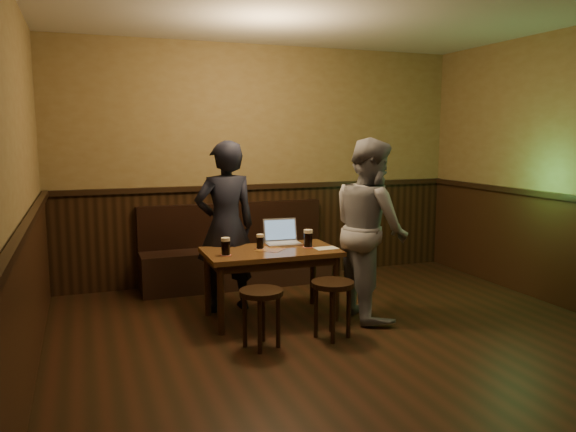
{
  "coord_description": "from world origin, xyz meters",
  "views": [
    {
      "loc": [
        -2.08,
        -3.48,
        1.75
      ],
      "look_at": [
        -0.29,
        1.37,
        1.0
      ],
      "focal_mm": 35.0,
      "sensor_mm": 36.0,
      "label": 1
    }
  ],
  "objects_px": {
    "stool_left": "(261,301)",
    "pint_left": "(226,246)",
    "pint_mid": "(260,241)",
    "laptop": "(282,237)",
    "person_suit": "(226,227)",
    "pub_table": "(271,259)",
    "bench": "(236,259)",
    "stool_right": "(333,293)",
    "person_grey": "(370,228)",
    "pint_right": "(308,238)"
  },
  "relations": [
    {
      "from": "stool_left",
      "to": "pint_left",
      "type": "xyz_separation_m",
      "value": [
        -0.15,
        0.59,
        0.36
      ]
    },
    {
      "from": "pint_mid",
      "to": "laptop",
      "type": "bearing_deg",
      "value": 32.55
    },
    {
      "from": "person_suit",
      "to": "laptop",
      "type": "bearing_deg",
      "value": 158.46
    },
    {
      "from": "pub_table",
      "to": "laptop",
      "type": "relative_size",
      "value": 3.49
    },
    {
      "from": "pint_mid",
      "to": "pub_table",
      "type": "bearing_deg",
      "value": -36.72
    },
    {
      "from": "bench",
      "to": "stool_right",
      "type": "bearing_deg",
      "value": -80.43
    },
    {
      "from": "stool_right",
      "to": "person_grey",
      "type": "height_order",
      "value": "person_grey"
    },
    {
      "from": "person_grey",
      "to": "laptop",
      "type": "bearing_deg",
      "value": 57.82
    },
    {
      "from": "stool_right",
      "to": "pint_right",
      "type": "xyz_separation_m",
      "value": [
        0.05,
        0.67,
        0.36
      ]
    },
    {
      "from": "stool_right",
      "to": "laptop",
      "type": "relative_size",
      "value": 1.39
    },
    {
      "from": "stool_left",
      "to": "pint_mid",
      "type": "xyz_separation_m",
      "value": [
        0.23,
        0.75,
        0.35
      ]
    },
    {
      "from": "stool_right",
      "to": "bench",
      "type": "bearing_deg",
      "value": 99.57
    },
    {
      "from": "stool_right",
      "to": "laptop",
      "type": "bearing_deg",
      "value": 98.07
    },
    {
      "from": "laptop",
      "to": "person_grey",
      "type": "xyz_separation_m",
      "value": [
        0.72,
        -0.51,
        0.13
      ]
    },
    {
      "from": "bench",
      "to": "laptop",
      "type": "distance_m",
      "value": 1.14
    },
    {
      "from": "pint_mid",
      "to": "laptop",
      "type": "relative_size",
      "value": 0.4
    },
    {
      "from": "pint_mid",
      "to": "pint_right",
      "type": "xyz_separation_m",
      "value": [
        0.46,
        -0.08,
        0.02
      ]
    },
    {
      "from": "bench",
      "to": "laptop",
      "type": "xyz_separation_m",
      "value": [
        0.2,
        -1.04,
        0.42
      ]
    },
    {
      "from": "bench",
      "to": "person_grey",
      "type": "distance_m",
      "value": 1.88
    },
    {
      "from": "bench",
      "to": "pint_mid",
      "type": "height_order",
      "value": "bench"
    },
    {
      "from": "bench",
      "to": "pub_table",
      "type": "height_order",
      "value": "bench"
    },
    {
      "from": "pint_left",
      "to": "pint_right",
      "type": "xyz_separation_m",
      "value": [
        0.84,
        0.09,
        0.01
      ]
    },
    {
      "from": "pint_right",
      "to": "person_suit",
      "type": "height_order",
      "value": "person_suit"
    },
    {
      "from": "bench",
      "to": "pint_right",
      "type": "bearing_deg",
      "value": -73.79
    },
    {
      "from": "pint_left",
      "to": "laptop",
      "type": "distance_m",
      "value": 0.75
    },
    {
      "from": "stool_left",
      "to": "person_grey",
      "type": "distance_m",
      "value": 1.38
    },
    {
      "from": "pub_table",
      "to": "pint_left",
      "type": "distance_m",
      "value": 0.5
    },
    {
      "from": "stool_right",
      "to": "pint_right",
      "type": "height_order",
      "value": "pint_right"
    },
    {
      "from": "pub_table",
      "to": "stool_left",
      "type": "xyz_separation_m",
      "value": [
        -0.31,
        -0.69,
        -0.19
      ]
    },
    {
      "from": "laptop",
      "to": "pint_right",
      "type": "bearing_deg",
      "value": -51.53
    },
    {
      "from": "stool_left",
      "to": "stool_right",
      "type": "xyz_separation_m",
      "value": [
        0.64,
        0.0,
        0.01
      ]
    },
    {
      "from": "pint_right",
      "to": "laptop",
      "type": "relative_size",
      "value": 0.48
    },
    {
      "from": "stool_left",
      "to": "stool_right",
      "type": "bearing_deg",
      "value": 0.35
    },
    {
      "from": "stool_right",
      "to": "person_grey",
      "type": "distance_m",
      "value": 0.85
    },
    {
      "from": "stool_left",
      "to": "person_suit",
      "type": "relative_size",
      "value": 0.29
    },
    {
      "from": "stool_left",
      "to": "pint_mid",
      "type": "bearing_deg",
      "value": 73.14
    },
    {
      "from": "pub_table",
      "to": "pint_right",
      "type": "relative_size",
      "value": 7.22
    },
    {
      "from": "bench",
      "to": "pint_left",
      "type": "distance_m",
      "value": 1.52
    },
    {
      "from": "laptop",
      "to": "person_grey",
      "type": "bearing_deg",
      "value": -31.36
    },
    {
      "from": "pint_left",
      "to": "person_suit",
      "type": "relative_size",
      "value": 0.1
    },
    {
      "from": "laptop",
      "to": "person_suit",
      "type": "height_order",
      "value": "person_suit"
    },
    {
      "from": "laptop",
      "to": "pint_left",
      "type": "bearing_deg",
      "value": -148.22
    },
    {
      "from": "pint_right",
      "to": "person_suit",
      "type": "distance_m",
      "value": 0.83
    },
    {
      "from": "laptop",
      "to": "person_suit",
      "type": "bearing_deg",
      "value": 167.07
    },
    {
      "from": "stool_left",
      "to": "pint_right",
      "type": "relative_size",
      "value": 2.82
    },
    {
      "from": "pub_table",
      "to": "pint_left",
      "type": "height_order",
      "value": "pint_left"
    },
    {
      "from": "pint_left",
      "to": "person_suit",
      "type": "xyz_separation_m",
      "value": [
        0.13,
        0.51,
        0.09
      ]
    },
    {
      "from": "bench",
      "to": "stool_right",
      "type": "xyz_separation_m",
      "value": [
        0.33,
        -1.97,
        0.09
      ]
    },
    {
      "from": "person_grey",
      "to": "bench",
      "type": "bearing_deg",
      "value": 33.98
    },
    {
      "from": "person_suit",
      "to": "stool_left",
      "type": "bearing_deg",
      "value": 86.68
    }
  ]
}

